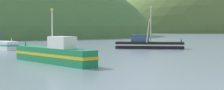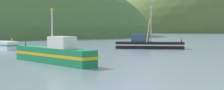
{
  "view_description": "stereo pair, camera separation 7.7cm",
  "coord_description": "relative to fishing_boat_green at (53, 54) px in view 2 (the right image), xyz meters",
  "views": [
    {
      "loc": [
        -12.51,
        -11.93,
        3.36
      ],
      "look_at": [
        -5.84,
        27.17,
        1.4
      ],
      "focal_mm": 54.66,
      "sensor_mm": 36.0,
      "label": 1
    },
    {
      "loc": [
        -12.43,
        -11.94,
        3.36
      ],
      "look_at": [
        -5.84,
        27.17,
        1.4
      ],
      "focal_mm": 54.66,
      "sensor_mm": 36.0,
      "label": 2
    }
  ],
  "objects": [
    {
      "name": "hill_far_left",
      "position": [
        112.04,
        221.84,
        -0.91
      ],
      "size": [
        143.46,
        114.77,
        88.41
      ],
      "primitive_type": "ellipsoid",
      "color": "#516B38",
      "rests_on": "ground"
    },
    {
      "name": "fishing_boat_green",
      "position": [
        0.0,
        0.0,
        0.0
      ],
      "size": [
        7.75,
        11.09,
        5.26
      ],
      "rotation": [
        0.0,
        0.0,
        2.13
      ],
      "color": "#197A47",
      "rests_on": "ground"
    },
    {
      "name": "fishing_boat_black",
      "position": [
        15.31,
        21.06,
        -0.14
      ],
      "size": [
        11.3,
        18.3,
        6.95
      ],
      "rotation": [
        0.0,
        0.0,
        5.96
      ],
      "color": "black",
      "rests_on": "ground"
    }
  ]
}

